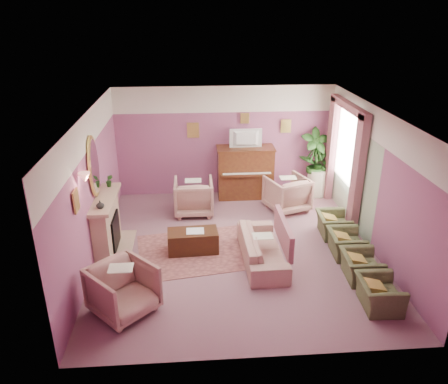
{
  "coord_description": "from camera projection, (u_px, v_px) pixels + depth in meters",
  "views": [
    {
      "loc": [
        -0.83,
        -7.71,
        4.58
      ],
      "look_at": [
        -0.22,
        0.4,
        1.11
      ],
      "focal_mm": 35.0,
      "sensor_mm": 36.0,
      "label": 1
    }
  ],
  "objects": [
    {
      "name": "sofa_throw",
      "position": [
        284.0,
        232.0,
        8.33
      ],
      "size": [
        0.1,
        1.43,
        0.52
      ],
      "primitive_type": "cube",
      "color": "#975663",
      "rests_on": "sofa"
    },
    {
      "name": "side_table",
      "position": [
        317.0,
        182.0,
        11.38
      ],
      "size": [
        0.52,
        0.52,
        0.7
      ],
      "primitive_type": "cylinder",
      "color": "silver",
      "rests_on": "floor"
    },
    {
      "name": "mantel_plant",
      "position": [
        109.0,
        181.0,
        8.93
      ],
      "size": [
        0.16,
        0.16,
        0.28
      ],
      "primitive_type": "imported",
      "color": "#1F4A19",
      "rests_on": "mantel_shelf"
    },
    {
      "name": "fireplace_surround",
      "position": [
        106.0,
        225.0,
        8.72
      ],
      "size": [
        0.3,
        1.4,
        1.1
      ],
      "primitive_type": "cube",
      "color": "tan",
      "rests_on": "floor"
    },
    {
      "name": "table_paper",
      "position": [
        195.0,
        231.0,
        8.69
      ],
      "size": [
        0.35,
        0.28,
        0.01
      ],
      "primitive_type": "cube",
      "color": "white",
      "rests_on": "coffee_table"
    },
    {
      "name": "print_back_mid",
      "position": [
        245.0,
        118.0,
        10.89
      ],
      "size": [
        0.22,
        0.03,
        0.26
      ],
      "primitive_type": "cube",
      "color": "#DDC75D",
      "rests_on": "wall_back"
    },
    {
      "name": "television",
      "position": [
        246.0,
        137.0,
        10.75
      ],
      "size": [
        0.8,
        0.12,
        0.48
      ],
      "primitive_type": "imported",
      "color": "black",
      "rests_on": "piano"
    },
    {
      "name": "fireplace_inset",
      "position": [
        112.0,
        232.0,
        8.78
      ],
      "size": [
        0.18,
        0.72,
        0.68
      ],
      "primitive_type": "cube",
      "color": "black",
      "rests_on": "floor"
    },
    {
      "name": "olive_chair_a",
      "position": [
        379.0,
        290.0,
        7.1
      ],
      "size": [
        0.54,
        0.76,
        0.66
      ],
      "primitive_type": "imported",
      "color": "#4E5733",
      "rests_on": "floor"
    },
    {
      "name": "hearth",
      "position": [
        119.0,
        248.0,
        8.94
      ],
      "size": [
        0.55,
        1.5,
        0.02
      ],
      "primitive_type": "cube",
      "color": "tan",
      "rests_on": "floor"
    },
    {
      "name": "coffee_table",
      "position": [
        193.0,
        241.0,
        8.78
      ],
      "size": [
        1.02,
        0.55,
        0.45
      ],
      "primitive_type": "cube",
      "rotation": [
        0.0,
        0.0,
        0.05
      ],
      "color": "#391F0F",
      "rests_on": "floor"
    },
    {
      "name": "curtain_right",
      "position": [
        331.0,
        149.0,
        10.86
      ],
      "size": [
        0.16,
        0.34,
        2.6
      ],
      "primitive_type": "cube",
      "color": "#975663",
      "rests_on": "floor"
    },
    {
      "name": "wall_front",
      "position": [
        261.0,
        274.0,
        5.63
      ],
      "size": [
        5.5,
        0.02,
        2.8
      ],
      "primitive_type": "cube",
      "color": "#744370",
      "rests_on": "floor"
    },
    {
      "name": "curtain_left",
      "position": [
        357.0,
        175.0,
        9.18
      ],
      "size": [
        0.16,
        0.34,
        2.6
      ],
      "primitive_type": "cube",
      "color": "#975663",
      "rests_on": "floor"
    },
    {
      "name": "wall_back",
      "position": [
        225.0,
        141.0,
        11.13
      ],
      "size": [
        5.5,
        0.02,
        2.8
      ],
      "primitive_type": "cube",
      "color": "#744370",
      "rests_on": "floor"
    },
    {
      "name": "area_rug",
      "position": [
        201.0,
        250.0,
        8.87
      ],
      "size": [
        2.74,
        2.16,
        0.01
      ],
      "primitive_type": "cube",
      "rotation": [
        0.0,
        0.0,
        0.15
      ],
      "color": "brown",
      "rests_on": "floor"
    },
    {
      "name": "floral_armchair_left",
      "position": [
        194.0,
        195.0,
        10.32
      ],
      "size": [
        0.9,
        0.9,
        0.93
      ],
      "primitive_type": "imported",
      "color": "tan",
      "rests_on": "floor"
    },
    {
      "name": "wall_left",
      "position": [
        91.0,
        190.0,
        8.19
      ],
      "size": [
        0.02,
        6.0,
        2.8
      ],
      "primitive_type": "cube",
      "color": "#744370",
      "rests_on": "floor"
    },
    {
      "name": "wall_right",
      "position": [
        376.0,
        182.0,
        8.57
      ],
      "size": [
        0.02,
        6.0,
        2.8
      ],
      "primitive_type": "cube",
      "color": "#744370",
      "rests_on": "floor"
    },
    {
      "name": "print_left_wall",
      "position": [
        76.0,
        201.0,
        6.96
      ],
      "size": [
        0.03,
        0.28,
        0.36
      ],
      "primitive_type": "cube",
      "color": "#DDC75D",
      "rests_on": "wall_left"
    },
    {
      "name": "pelmet",
      "position": [
        349.0,
        107.0,
        9.53
      ],
      "size": [
        0.16,
        2.2,
        0.16
      ],
      "primitive_type": "cube",
      "color": "#975663",
      "rests_on": "wall_right"
    },
    {
      "name": "floral_armchair_front",
      "position": [
        123.0,
        287.0,
        6.93
      ],
      "size": [
        0.9,
        0.9,
        0.93
      ],
      "primitive_type": "imported",
      "color": "tan",
      "rests_on": "floor"
    },
    {
      "name": "mantel_vase",
      "position": [
        100.0,
        205.0,
        7.99
      ],
      "size": [
        0.16,
        0.16,
        0.16
      ],
      "primitive_type": "imported",
      "color": "silver",
      "rests_on": "mantel_shelf"
    },
    {
      "name": "sconce_shade",
      "position": [
        85.0,
        177.0,
        7.19
      ],
      "size": [
        0.2,
        0.2,
        0.16
      ],
      "primitive_type": "cone",
      "color": "#FF9A86",
      "rests_on": "wall_left"
    },
    {
      "name": "print_back_right",
      "position": [
        286.0,
        126.0,
        11.05
      ],
      "size": [
        0.26,
        0.03,
        0.34
      ],
      "primitive_type": "cube",
      "color": "#DDC75D",
      "rests_on": "wall_back"
    },
    {
      "name": "window_blind",
      "position": [
        349.0,
        144.0,
        9.87
      ],
      "size": [
        0.03,
        1.4,
        1.8
      ],
      "primitive_type": "cube",
      "color": "beige",
      "rests_on": "wall_right"
    },
    {
      "name": "mirror_glass",
      "position": [
        95.0,
        166.0,
        8.22
      ],
      "size": [
        0.01,
        0.6,
        1.06
      ],
      "primitive_type": "ellipsoid",
      "color": "white",
      "rests_on": "wall_left"
    },
    {
      "name": "floor",
      "position": [
        236.0,
        249.0,
        8.93
      ],
      "size": [
        5.5,
        6.0,
        0.01
      ],
      "primitive_type": "cube",
      "color": "#855B68",
      "rests_on": "ground"
    },
    {
      "name": "piano_keys",
      "position": [
        247.0,
        174.0,
        10.8
      ],
      "size": [
        1.2,
        0.08,
        0.02
      ],
      "primitive_type": "cube",
      "color": "silver",
      "rests_on": "piano"
    },
    {
      "name": "piano_top",
      "position": [
        246.0,
        148.0,
        10.91
      ],
      "size": [
        1.45,
        0.65,
        0.04
      ],
      "primitive_type": "cube",
      "color": "#522815",
      "rests_on": "piano"
    },
    {
      "name": "palm_plant",
      "position": [
        315.0,
        156.0,
        11.11
      ],
      "size": [
        0.76,
        0.76,
        1.44
      ],
      "primitive_type": "imported",
      "color": "#1F4A19",
      "rests_on": "palm_pot"
    },
    {
      "name": "olive_chair_b",
      "position": [
        361.0,
        262.0,
        7.85
      ],
      "size": [
        0.54,
        0.76,
        0.66
      ],
      "primitive_type": "imported",
      "color": "#4E5733",
      "rests_on": "floor"
    },
    {
      "name": "piano_keyshelf",
      "position": [
        247.0,
        175.0,
        10.82
      ],
      "size": [
        1.3,
        0.12,
        0.06
      ],
      "primitive_type": "cube",
      "color": "#522815",
      "rests_on": "piano"
    },
    {
      "name": "mantel_shelf",
      "position": [
        105.0,
        199.0,
        8.49
      ],
      "size": [
        0.4,
        1.55,
        0.07
      ],
      "primitive_type": "cube",
      "color": "tan",
      "rests_on": "fireplace_surround"
    },
    {
      "name": "palm_pot",
      "position": [
        312.0,
        188.0,
        11.46
      ],
      "size": [
        0.34,
        0.34,
        0.34
      ],
      "primitive_type": "cylinder",
      "color": "#A35534",
      "rests_on": "floor"
    },
    {
      "name": "picture_rail_band",
      "position": [
        225.0,
        99.0,
        10.7
      ],
      "size": [
        5.5,
        0.01,
        0.65
      ],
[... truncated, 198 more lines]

